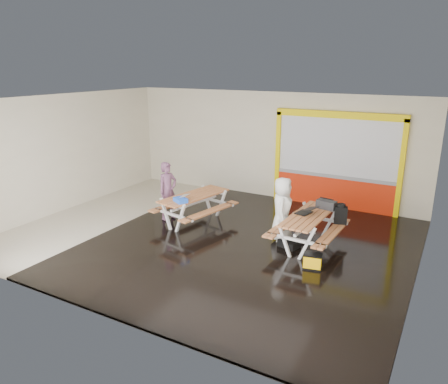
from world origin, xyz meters
The scene contains 14 objects.
room centered at (0.00, 0.00, 1.75)m, with size 10.02×8.02×3.52m.
deck centered at (1.25, 0.00, 0.03)m, with size 7.50×7.98×0.05m, color black.
kiosk centered at (2.20, 3.93, 1.44)m, with size 3.88×0.16×3.00m.
picnic_table_left centered at (-0.82, 0.67, 0.66)m, with size 1.85×2.39×0.86m.
picnic_table_right centered at (2.48, 0.67, 0.65)m, with size 1.53×2.20×0.86m.
person_left centered at (-1.61, 0.53, 0.90)m, with size 0.60×0.40×1.65m, color #6C435E.
person_right centered at (1.80, 0.64, 0.89)m, with size 0.79×0.51×1.61m, color white.
laptop_left centered at (-0.88, 0.14, 0.91)m, with size 0.40×0.36×0.15m.
laptop_right centered at (2.39, 0.70, 0.92)m, with size 0.54×0.49×0.20m.
blue_pouch centered at (-0.78, -0.04, 0.91)m, with size 0.37×0.26×0.11m, color blue.
toolbox centered at (2.71, 1.31, 0.96)m, with size 0.51×0.31×0.28m.
backpack centered at (3.08, 1.30, 0.78)m, with size 0.35×0.27×0.52m.
dark_case centered at (2.11, 0.38, 0.14)m, with size 0.47×0.35×0.18m, color black.
fluke_bag centered at (2.97, -0.47, 0.21)m, with size 0.44×0.33×0.34m.
Camera 1 is at (5.38, -8.76, 4.34)m, focal length 34.13 mm.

